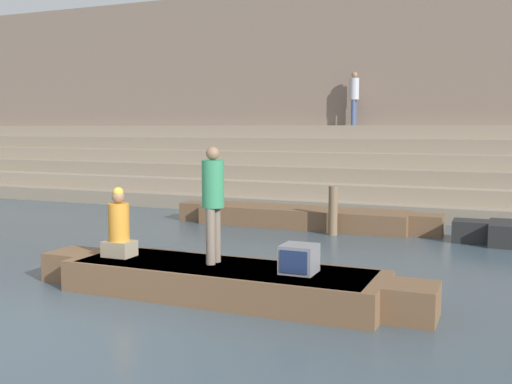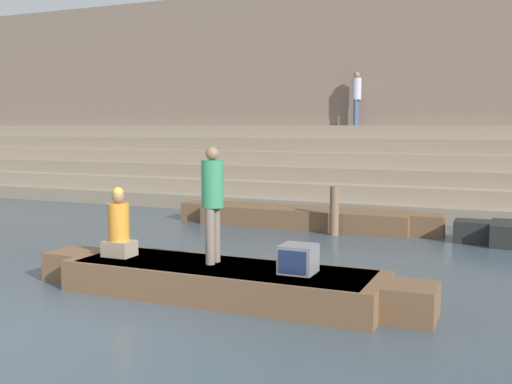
# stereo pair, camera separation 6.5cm
# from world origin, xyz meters

# --- Properties ---
(ground_plane) EXTENTS (120.00, 120.00, 0.00)m
(ground_plane) POSITION_xyz_m (0.00, 0.00, 0.00)
(ground_plane) COLOR #3D4C56
(ghat_steps) EXTENTS (36.00, 3.79, 2.39)m
(ghat_steps) POSITION_xyz_m (0.00, 11.65, 0.86)
(ghat_steps) COLOR gray
(ghat_steps) RESTS_ON ground
(back_wall) EXTENTS (34.20, 1.28, 6.77)m
(back_wall) POSITION_xyz_m (0.00, 13.61, 3.36)
(back_wall) COLOR #7F6B5B
(back_wall) RESTS_ON ground
(rowboat_main) EXTENTS (5.74, 1.40, 0.44)m
(rowboat_main) POSITION_xyz_m (1.29, 1.68, 0.23)
(rowboat_main) COLOR brown
(rowboat_main) RESTS_ON ground
(person_standing) EXTENTS (0.31, 0.31, 1.63)m
(person_standing) POSITION_xyz_m (1.11, 1.78, 1.38)
(person_standing) COLOR #756656
(person_standing) RESTS_ON rowboat_main
(person_rowing) EXTENTS (0.43, 0.34, 1.03)m
(person_rowing) POSITION_xyz_m (-0.37, 1.64, 0.85)
(person_rowing) COLOR gray
(person_rowing) RESTS_ON rowboat_main
(tv_set) EXTENTS (0.45, 0.44, 0.37)m
(tv_set) POSITION_xyz_m (2.40, 1.71, 0.62)
(tv_set) COLOR slate
(tv_set) RESTS_ON rowboat_main
(moored_boat_distant) EXTENTS (6.33, 1.14, 0.44)m
(moored_boat_distant) POSITION_xyz_m (0.47, 7.69, 0.24)
(moored_boat_distant) COLOR brown
(moored_boat_distant) RESTS_ON ground
(mooring_post) EXTENTS (0.20, 0.20, 1.07)m
(mooring_post) POSITION_xyz_m (1.41, 6.91, 0.53)
(mooring_post) COLOR brown
(mooring_post) RESTS_ON ground
(person_on_steps) EXTENTS (0.29, 0.29, 1.62)m
(person_on_steps) POSITION_xyz_m (0.42, 12.70, 3.34)
(person_on_steps) COLOR #3D4C75
(person_on_steps) RESTS_ON ghat_steps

